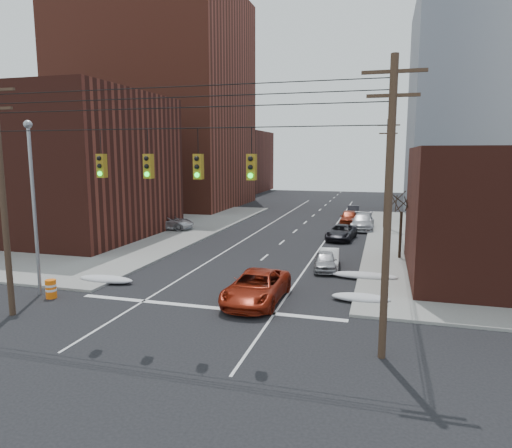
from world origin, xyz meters
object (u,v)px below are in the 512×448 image
Objects in this scene: red_pickup at (256,287)px; lot_car_b at (168,222)px; lot_car_d at (144,217)px; parked_car_b at (329,258)px; lot_car_c at (77,229)px; parked_car_c at (341,232)px; parked_car_a at (325,261)px; parked_car_e at (349,217)px; parked_car_d at (363,222)px; lot_car_a at (91,233)px; parked_car_f at (353,211)px; construction_barrel at (51,289)px.

lot_car_b is at bearing 128.33° from red_pickup.
parked_car_b is at bearing -132.65° from lot_car_d.
parked_car_c is at bearing -64.47° from lot_car_c.
parked_car_c is at bearing 82.79° from parked_car_a.
parked_car_a is 0.81× the size of parked_car_e.
parked_car_d is 1.16× the size of lot_car_a.
parked_car_e is 6.83m from parked_car_f.
parked_car_b is 0.85× the size of lot_car_c.
red_pickup reaches higher than parked_car_a.
parked_car_a is at bearing -95.23° from parked_car_d.
lot_car_d reaches higher than parked_car_c.
lot_car_b reaches higher than parked_car_e.
parked_car_a is 17.32m from parked_car_d.
red_pickup is 5.71× the size of construction_barrel.
parked_car_b is at bearing -127.43° from lot_car_b.
construction_barrel is (-13.30, -9.87, -0.11)m from parked_car_a.
lot_car_b is 8.51m from lot_car_c.
parked_car_d is 19.55m from lot_car_b.
parked_car_e is at bearing 85.54° from red_pickup.
lot_car_a reaches higher than lot_car_d.
lot_car_d is at bearing -167.55° from parked_car_e.
red_pickup is at bearing -102.62° from lot_car_a.
red_pickup is at bearing -148.66° from lot_car_b.
parked_car_b is at bearing -94.99° from parked_car_d.
lot_car_b is (-17.06, 11.36, 0.24)m from parked_car_a.
parked_car_e is 1.06× the size of lot_car_c.
lot_car_c is 1.18× the size of lot_car_d.
parked_car_e reaches higher than lot_car_d.
construction_barrel is at bearing -171.47° from lot_car_d.
parked_car_d reaches higher than lot_car_c.
parked_car_e reaches higher than construction_barrel.
parked_car_c is 1.02× the size of lot_car_a.
lot_car_d is (-21.61, 3.61, 0.11)m from parked_car_c.
parked_car_a is at bearing -134.45° from lot_car_d.
lot_car_a is 11.25m from lot_car_d.
parked_car_e is at bearing 66.19° from construction_barrel.
parked_car_b is at bearing 72.74° from red_pickup.
lot_car_d is at bearing 108.65° from construction_barrel.
parked_car_e is (0.00, 20.27, 0.15)m from parked_car_a.
parked_car_a is at bearing -129.74° from lot_car_b.
red_pickup is at bearing -97.21° from parked_car_e.
parked_car_f is at bearing 88.15° from parked_car_e.
parked_car_c is at bearing -50.23° from lot_car_a.
parked_car_a is at bearing -80.57° from lot_car_a.
parked_car_d is 3.40m from parked_car_e.
lot_car_a is (-20.37, -7.57, 0.26)m from parked_car_c.
parked_car_e is 1.16× the size of parked_car_f.
lot_car_c reaches higher than parked_car_b.
lot_car_a is at bearing -148.08° from parked_car_d.
red_pickup is 10.95m from construction_barrel.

